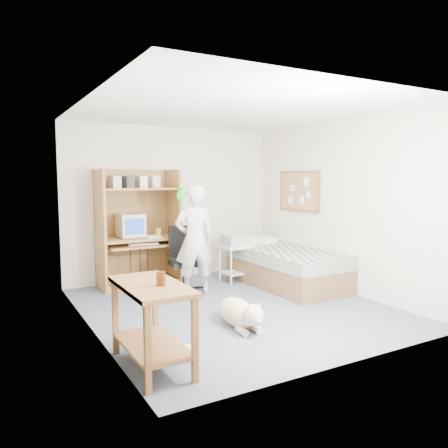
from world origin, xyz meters
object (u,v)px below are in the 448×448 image
bed (286,267)px  side_desk (152,313)px  office_chair (184,268)px  printer_cart (237,258)px  computer_hutch (138,233)px  person (195,240)px  dog (240,313)px

bed → side_desk: side_desk is taller
office_chair → printer_cart: size_ratio=1.62×
bed → printer_cart: 0.80m
computer_hutch → office_chair: size_ratio=1.91×
bed → person: bearing=172.5°
bed → side_desk: (-2.85, -1.82, 0.21)m
dog → person: bearing=88.6°
printer_cart → dog: bearing=-123.1°
office_chair → person: person is taller
bed → printer_cart: size_ratio=3.46×
person → printer_cart: person is taller
bed → person: 1.57m
side_desk → dog: side_desk is taller
computer_hutch → printer_cart: bearing=-20.2°
office_chair → person: (0.04, -0.30, 0.45)m
side_desk → bed: bearing=32.5°
office_chair → person: bearing=-72.1°
bed → dog: size_ratio=2.02×
side_desk → dog: 1.36m
office_chair → dog: 1.81m
bed → dog: bed is taller
person → computer_hutch: bearing=-50.2°
computer_hutch → bed: size_ratio=0.89×
side_desk → dog: (1.22, 0.51, -0.33)m
printer_cart → office_chair: bearing=-177.7°
computer_hutch → dog: (0.37, -2.42, -0.66)m
person → office_chair: bearing=-72.1°
bed → printer_cart: (-0.54, 0.58, 0.10)m
printer_cart → computer_hutch: bearing=156.8°
computer_hutch → side_desk: 3.08m
computer_hutch → bed: (2.00, -1.12, -0.53)m
bed → office_chair: office_chair is taller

